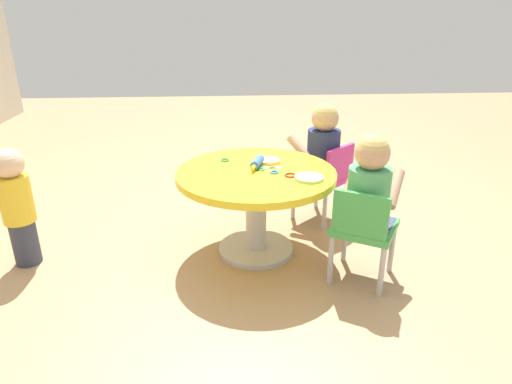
{
  "coord_description": "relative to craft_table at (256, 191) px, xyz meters",
  "views": [
    {
      "loc": [
        -2.34,
        0.16,
        1.35
      ],
      "look_at": [
        0.0,
        0.0,
        0.38
      ],
      "focal_mm": 31.57,
      "sensor_mm": 36.0,
      "label": 1
    }
  ],
  "objects": [
    {
      "name": "craft_scissors",
      "position": [
        0.03,
        -0.06,
        0.12
      ],
      "size": [
        0.07,
        0.13,
        0.01
      ],
      "color": "silver",
      "rests_on": "craft_table"
    },
    {
      "name": "playdough_blob_1",
      "position": [
        0.15,
        -0.08,
        0.13
      ],
      "size": [
        0.14,
        0.14,
        0.02
      ],
      "primitive_type": "cylinder",
      "color": "#F2CC72",
      "rests_on": "craft_table"
    },
    {
      "name": "cookie_cutter_1",
      "position": [
        -0.04,
        -0.1,
        0.13
      ],
      "size": [
        0.05,
        0.05,
        0.01
      ],
      "primitive_type": "torus",
      "color": "#3F99D8",
      "rests_on": "craft_table"
    },
    {
      "name": "toddler_standing",
      "position": [
        -0.04,
        1.3,
        -0.02
      ],
      "size": [
        0.17,
        0.17,
        0.67
      ],
      "color": "#33384C",
      "rests_on": "ground"
    },
    {
      "name": "seated_child_left",
      "position": [
        -0.31,
        -0.54,
        0.15
      ],
      "size": [
        0.43,
        0.41,
        0.51
      ],
      "color": "#3F4772",
      "rests_on": "ground"
    },
    {
      "name": "cookie_cutter_2",
      "position": [
        0.19,
        0.17,
        0.13
      ],
      "size": [
        0.05,
        0.05,
        0.01
      ],
      "primitive_type": "torus",
      "color": "#4CB259",
      "rests_on": "craft_table"
    },
    {
      "name": "craft_table",
      "position": [
        0.0,
        0.0,
        0.0
      ],
      "size": [
        0.89,
        0.89,
        0.51
      ],
      "color": "silver",
      "rests_on": "ground"
    },
    {
      "name": "seated_child_right",
      "position": [
        0.42,
        -0.46,
        0.15
      ],
      "size": [
        0.44,
        0.43,
        0.51
      ],
      "color": "#3F4772",
      "rests_on": "ground"
    },
    {
      "name": "child_chair_left",
      "position": [
        -0.34,
        -0.52,
        -0.08
      ],
      "size": [
        0.41,
        0.41,
        0.54
      ],
      "color": "#B7B7BC",
      "rests_on": "ground"
    },
    {
      "name": "ground_plane",
      "position": [
        0.0,
        0.0,
        -0.39
      ],
      "size": [
        10.0,
        10.0,
        0.0
      ],
      "primitive_type": "plane",
      "color": "tan"
    },
    {
      "name": "cookie_cutter_0",
      "position": [
        -0.09,
        -0.18,
        0.13
      ],
      "size": [
        0.07,
        0.07,
        0.01
      ],
      "primitive_type": "torus",
      "color": "red",
      "rests_on": "craft_table"
    },
    {
      "name": "rolling_pin",
      "position": [
        0.08,
        -0.01,
        0.15
      ],
      "size": [
        0.23,
        0.09,
        0.05
      ],
      "color": "#3F72CC",
      "rests_on": "craft_table"
    },
    {
      "name": "playdough_blob_0",
      "position": [
        -0.14,
        -0.27,
        0.13
      ],
      "size": [
        0.16,
        0.16,
        0.02
      ],
      "primitive_type": "cylinder",
      "color": "#B2E58C",
      "rests_on": "craft_table"
    },
    {
      "name": "child_chair_right",
      "position": [
        0.39,
        -0.49,
        -0.08
      ],
      "size": [
        0.42,
        0.42,
        0.54
      ],
      "color": "#B7B7BC",
      "rests_on": "ground"
    }
  ]
}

